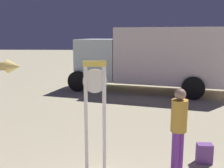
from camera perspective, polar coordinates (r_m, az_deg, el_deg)
The scene contains 4 objects.
standing_clock at distance 4.90m, azimuth -3.62°, elevation -4.37°, with size 0.44×0.13×2.09m.
person_near_clock at distance 5.20m, azimuth 14.04°, elevation -8.50°, with size 0.30×0.30×1.58m.
backpack at distance 5.84m, azimuth 19.06°, elevation -13.82°, with size 0.30×0.23×0.40m.
box_truck_near at distance 12.09m, azimuth 9.32°, elevation 5.77°, with size 7.31×4.11×2.81m.
Camera 1 is at (0.17, -1.89, 2.57)m, focal length 42.90 mm.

